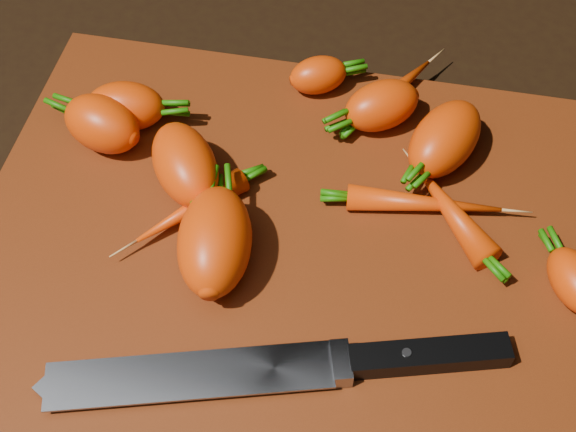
# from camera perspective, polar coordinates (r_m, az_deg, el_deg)

# --- Properties ---
(ground) EXTENTS (2.00, 2.00, 0.01)m
(ground) POSITION_cam_1_polar(r_m,az_deg,el_deg) (0.65, -0.17, -2.52)
(ground) COLOR black
(cutting_board) EXTENTS (0.50, 0.40, 0.01)m
(cutting_board) POSITION_cam_1_polar(r_m,az_deg,el_deg) (0.64, -0.17, -1.98)
(cutting_board) COLOR maroon
(cutting_board) RESTS_ON ground
(carrot_0) EXTENTS (0.07, 0.05, 0.04)m
(carrot_0) POSITION_cam_1_polar(r_m,az_deg,el_deg) (0.71, -11.47, 7.66)
(carrot_0) COLOR #DD3E09
(carrot_0) RESTS_ON cutting_board
(carrot_1) EXTENTS (0.08, 0.07, 0.05)m
(carrot_1) POSITION_cam_1_polar(r_m,az_deg,el_deg) (0.70, -13.09, 6.40)
(carrot_1) COLOR #DD3E09
(carrot_1) RESTS_ON cutting_board
(carrot_2) EXTENTS (0.09, 0.10, 0.05)m
(carrot_2) POSITION_cam_1_polar(r_m,az_deg,el_deg) (0.65, -7.34, 3.64)
(carrot_2) COLOR #DD3E09
(carrot_2) RESTS_ON cutting_board
(carrot_3) EXTENTS (0.07, 0.10, 0.06)m
(carrot_3) POSITION_cam_1_polar(r_m,az_deg,el_deg) (0.60, -5.23, -1.80)
(carrot_3) COLOR #DD3E09
(carrot_3) RESTS_ON cutting_board
(carrot_4) EXTENTS (0.08, 0.07, 0.04)m
(carrot_4) POSITION_cam_1_polar(r_m,az_deg,el_deg) (0.70, 6.68, 7.81)
(carrot_4) COLOR #DD3E09
(carrot_4) RESTS_ON cutting_board
(carrot_5) EXTENTS (0.06, 0.05, 0.03)m
(carrot_5) POSITION_cam_1_polar(r_m,az_deg,el_deg) (0.73, 2.17, 9.98)
(carrot_5) COLOR #DD3E09
(carrot_5) RESTS_ON cutting_board
(carrot_6) EXTENTS (0.06, 0.07, 0.03)m
(carrot_6) POSITION_cam_1_polar(r_m,az_deg,el_deg) (0.63, 19.77, -4.39)
(carrot_6) COLOR #DD3E09
(carrot_6) RESTS_ON cutting_board
(carrot_7) EXTENTS (0.07, 0.10, 0.02)m
(carrot_7) POSITION_cam_1_polar(r_m,az_deg,el_deg) (0.73, 7.57, 8.82)
(carrot_7) COLOR #DD3E09
(carrot_7) RESTS_ON cutting_board
(carrot_8) EXTENTS (0.12, 0.03, 0.02)m
(carrot_8) POSITION_cam_1_polar(r_m,az_deg,el_deg) (0.65, 9.64, 0.89)
(carrot_8) COLOR #DD3E09
(carrot_8) RESTS_ON cutting_board
(carrot_9) EXTENTS (0.08, 0.09, 0.03)m
(carrot_9) POSITION_cam_1_polar(r_m,az_deg,el_deg) (0.65, 11.58, 0.26)
(carrot_9) COLOR #DD3E09
(carrot_9) RESTS_ON cutting_board
(carrot_10) EXTENTS (0.08, 0.09, 0.02)m
(carrot_10) POSITION_cam_1_polar(r_m,az_deg,el_deg) (0.64, -6.91, 0.48)
(carrot_10) COLOR #DD3E09
(carrot_10) RESTS_ON cutting_board
(carrot_11) EXTENTS (0.08, 0.10, 0.05)m
(carrot_11) POSITION_cam_1_polar(r_m,az_deg,el_deg) (0.68, 11.09, 5.41)
(carrot_11) COLOR #DD3E09
(carrot_11) RESTS_ON cutting_board
(knife) EXTENTS (0.32, 0.12, 0.02)m
(knife) POSITION_cam_1_polar(r_m,az_deg,el_deg) (0.57, -5.00, -11.07)
(knife) COLOR gray
(knife) RESTS_ON cutting_board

